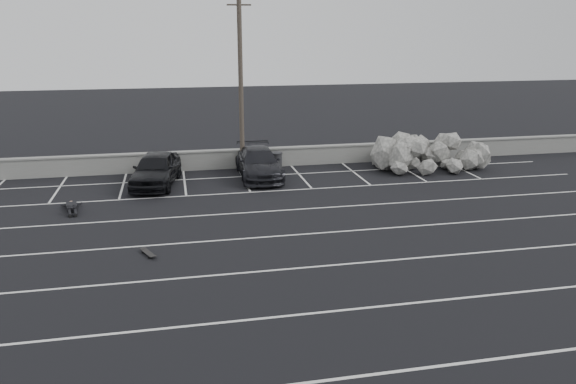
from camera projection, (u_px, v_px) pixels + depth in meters
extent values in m
plane|color=black|center=(259.00, 272.00, 17.84)|extent=(120.00, 120.00, 0.00)
cube|color=gray|center=(220.00, 160.00, 30.86)|extent=(50.00, 0.35, 1.00)
cube|color=gray|center=(219.00, 151.00, 30.72)|extent=(50.00, 0.45, 0.08)
cube|color=silver|center=(302.00, 384.00, 12.20)|extent=(36.00, 0.10, 0.01)
cube|color=silver|center=(277.00, 317.00, 15.02)|extent=(36.00, 0.10, 0.01)
cube|color=silver|center=(259.00, 271.00, 17.84)|extent=(36.00, 0.10, 0.01)
cube|color=silver|center=(247.00, 238.00, 20.66)|extent=(36.00, 0.10, 0.01)
cube|color=silver|center=(237.00, 213.00, 23.48)|extent=(36.00, 0.10, 0.01)
cube|color=silver|center=(229.00, 193.00, 26.30)|extent=(36.00, 0.10, 0.01)
cube|color=silver|center=(223.00, 178.00, 29.12)|extent=(36.00, 0.10, 0.01)
cube|color=silver|center=(59.00, 189.00, 27.09)|extent=(0.10, 5.00, 0.01)
cube|color=silver|center=(123.00, 185.00, 27.67)|extent=(0.10, 5.00, 0.01)
cube|color=silver|center=(185.00, 182.00, 28.26)|extent=(0.10, 5.00, 0.01)
cube|color=silver|center=(244.00, 179.00, 28.85)|extent=(0.10, 5.00, 0.01)
cube|color=silver|center=(300.00, 176.00, 29.43)|extent=(0.10, 5.00, 0.01)
cube|color=silver|center=(355.00, 173.00, 30.02)|extent=(0.10, 5.00, 0.01)
cube|color=silver|center=(407.00, 170.00, 30.61)|extent=(0.10, 5.00, 0.01)
cube|color=silver|center=(458.00, 168.00, 31.19)|extent=(0.10, 5.00, 0.01)
imported|color=black|center=(156.00, 169.00, 27.51)|extent=(2.81, 5.08, 1.63)
imported|color=black|center=(259.00, 163.00, 29.04)|extent=(2.16, 5.17, 1.49)
cylinder|color=#4C4238|center=(241.00, 85.00, 29.19)|extent=(0.25, 0.25, 9.20)
cube|color=#4C4238|center=(239.00, 5.00, 28.08)|extent=(1.23, 0.08, 0.08)
cylinder|color=#252527|center=(277.00, 162.00, 30.45)|extent=(0.73, 0.73, 0.96)
cylinder|color=#252527|center=(276.00, 153.00, 30.31)|extent=(0.81, 0.81, 0.05)
cube|color=black|center=(148.00, 253.00, 19.11)|extent=(0.52, 0.82, 0.02)
cube|color=#252527|center=(145.00, 251.00, 19.33)|extent=(0.17, 0.12, 0.04)
cube|color=#252527|center=(151.00, 256.00, 18.91)|extent=(0.17, 0.12, 0.04)
cylinder|color=black|center=(143.00, 253.00, 19.28)|extent=(0.05, 0.07, 0.06)
cylinder|color=black|center=(148.00, 251.00, 19.39)|extent=(0.05, 0.07, 0.06)
cylinder|color=black|center=(149.00, 258.00, 18.86)|extent=(0.05, 0.07, 0.06)
cylinder|color=black|center=(154.00, 256.00, 18.97)|extent=(0.05, 0.07, 0.06)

